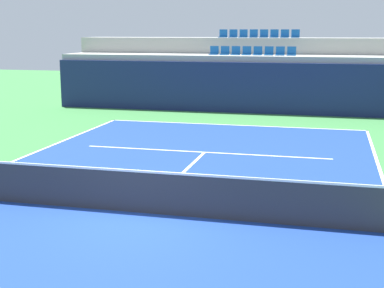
% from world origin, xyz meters
% --- Properties ---
extents(ground_plane, '(80.00, 80.00, 0.00)m').
position_xyz_m(ground_plane, '(0.00, 0.00, 0.00)').
color(ground_plane, '#387A3D').
extents(court_surface, '(11.00, 24.00, 0.01)m').
position_xyz_m(court_surface, '(0.00, 0.00, 0.01)').
color(court_surface, navy).
rests_on(court_surface, ground_plane).
extents(baseline_far, '(11.00, 0.10, 0.00)m').
position_xyz_m(baseline_far, '(0.00, 11.95, 0.01)').
color(baseline_far, white).
rests_on(baseline_far, court_surface).
extents(service_line_far, '(8.26, 0.10, 0.00)m').
position_xyz_m(service_line_far, '(0.00, 6.40, 0.01)').
color(service_line_far, white).
rests_on(service_line_far, court_surface).
extents(centre_service_line, '(0.10, 6.40, 0.00)m').
position_xyz_m(centre_service_line, '(0.00, 3.20, 0.01)').
color(centre_service_line, white).
rests_on(centre_service_line, court_surface).
extents(back_wall, '(19.74, 0.30, 2.46)m').
position_xyz_m(back_wall, '(0.00, 15.70, 1.23)').
color(back_wall, navy).
rests_on(back_wall, ground_plane).
extents(stands_tier_lower, '(19.74, 2.40, 2.75)m').
position_xyz_m(stands_tier_lower, '(0.00, 17.05, 1.37)').
color(stands_tier_lower, '#9E9E99').
rests_on(stands_tier_lower, ground_plane).
extents(stands_tier_upper, '(19.74, 2.40, 3.59)m').
position_xyz_m(stands_tier_upper, '(0.00, 19.45, 1.79)').
color(stands_tier_upper, '#9E9E99').
rests_on(stands_tier_upper, ground_plane).
extents(seating_row_lower, '(4.37, 0.44, 0.44)m').
position_xyz_m(seating_row_lower, '(0.00, 17.15, 2.87)').
color(seating_row_lower, '#145193').
rests_on(seating_row_lower, stands_tier_lower).
extents(seating_row_upper, '(4.37, 0.44, 0.44)m').
position_xyz_m(seating_row_upper, '(0.00, 19.55, 3.71)').
color(seating_row_upper, '#145193').
rests_on(seating_row_upper, stands_tier_upper).
extents(tennis_net, '(11.08, 0.08, 1.07)m').
position_xyz_m(tennis_net, '(0.00, 0.00, 0.51)').
color(tennis_net, black).
rests_on(tennis_net, court_surface).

